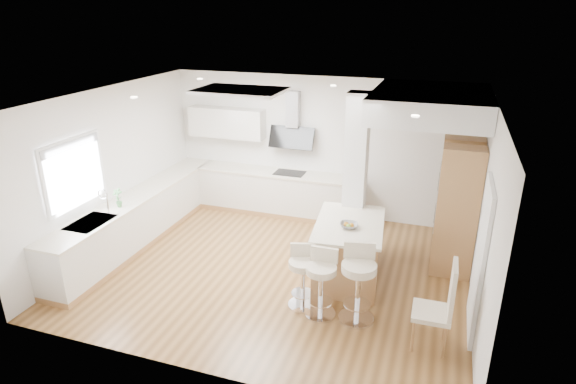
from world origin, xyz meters
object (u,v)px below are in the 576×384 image
at_px(bar_stool_a, 303,273).
at_px(bar_stool_c, 358,280).
at_px(peninsula, 348,250).
at_px(dining_chair, 442,304).
at_px(bar_stool_b, 321,280).

distance_m(bar_stool_a, bar_stool_c, 0.80).
distance_m(peninsula, dining_chair, 1.94).
relative_size(bar_stool_a, bar_stool_c, 0.85).
bearing_deg(bar_stool_c, peninsula, 96.87).
relative_size(bar_stool_b, dining_chair, 0.81).
height_order(peninsula, bar_stool_c, bar_stool_c).
relative_size(peninsula, bar_stool_c, 1.50).
xyz_separation_m(peninsula, bar_stool_c, (0.35, -1.04, 0.14)).
bearing_deg(bar_stool_c, bar_stool_a, 163.68).
bearing_deg(bar_stool_b, peninsula, 81.36).
relative_size(peninsula, bar_stool_a, 1.77).
relative_size(bar_stool_a, dining_chair, 0.77).
height_order(peninsula, bar_stool_b, peninsula).
xyz_separation_m(bar_stool_b, bar_stool_c, (0.49, 0.06, 0.07)).
bearing_deg(bar_stool_b, bar_stool_a, 156.65).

